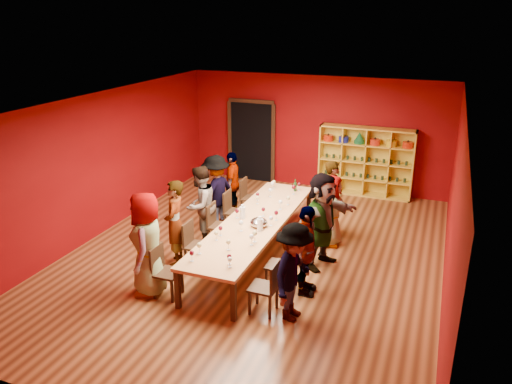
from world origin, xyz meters
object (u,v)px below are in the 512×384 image
person_right_1 (306,251)px  chair_person_right_3 (314,220)px  person_left_4 (233,183)px  chair_person_right_4 (321,210)px  spittoon_bowl (259,223)px  person_right_2 (322,220)px  chair_person_left_4 (248,195)px  tasting_table (255,223)px  shelving_unit (366,158)px  person_left_2 (200,205)px  person_left_3 (216,192)px  person_right_0 (294,272)px  chair_person_left_1 (194,242)px  wine_bottle (295,187)px  chair_person_left_2 (216,223)px  person_right_4 (333,198)px  chair_person_left_0 (163,269)px  person_left_0 (147,244)px  chair_person_left_3 (232,209)px  person_left_1 (175,223)px  chair_person_right_1 (284,263)px  person_right_3 (331,211)px  chair_person_right_0 (268,285)px  chair_person_right_2 (301,238)px

person_right_1 → chair_person_right_3: 2.08m
person_left_4 → chair_person_right_4: 2.24m
spittoon_bowl → person_left_4: bearing=124.6°
person_right_2 → chair_person_left_4: bearing=70.8°
tasting_table → shelving_unit: (1.40, 4.32, 0.28)m
person_left_2 → person_left_3: size_ratio=0.99×
person_left_4 → spittoon_bowl: 2.58m
person_right_0 → chair_person_left_1: bearing=73.3°
chair_person_left_1 → wine_bottle: bearing=67.0°
chair_person_left_2 → person_right_4: size_ratio=0.55×
person_right_0 → chair_person_right_4: bearing=13.3°
chair_person_left_0 → person_right_4: person_right_4 is taller
tasting_table → person_right_2: bearing=4.1°
person_left_3 → tasting_table: bearing=65.6°
person_left_0 → person_right_4: 4.20m
chair_person_left_1 → chair_person_right_3: bearing=45.5°
wine_bottle → chair_person_left_2: bearing=-123.7°
chair_person_right_4 → chair_person_left_1: bearing=-127.2°
person_left_3 → chair_person_right_4: person_left_3 is taller
spittoon_bowl → chair_person_left_0: bearing=-122.9°
chair_person_left_3 → person_right_0: size_ratio=0.56×
tasting_table → person_left_1: (-1.29, -0.81, 0.13)m
chair_person_right_1 → chair_person_right_4: size_ratio=1.00×
chair_person_right_4 → chair_person_right_3: bearing=-90.0°
chair_person_left_0 → person_right_4: bearing=59.2°
chair_person_left_0 → chair_person_left_1: size_ratio=1.00×
shelving_unit → chair_person_right_1: size_ratio=2.70×
person_right_1 → person_right_3: size_ratio=1.06×
chair_person_left_3 → chair_person_left_2: bearing=-90.0°
chair_person_right_0 → chair_person_right_3: size_ratio=1.00×
chair_person_right_3 → person_left_1: bearing=-139.9°
chair_person_left_2 → chair_person_right_0: bearing=-46.7°
person_left_1 → chair_person_right_2: size_ratio=1.86×
shelving_unit → spittoon_bowl: size_ratio=7.19×
chair_person_left_1 → person_right_1: 2.23m
person_left_4 → person_right_1: size_ratio=0.94×
chair_person_left_1 → person_right_0: 2.44m
person_left_2 → chair_person_left_3: person_left_2 is taller
shelving_unit → spittoon_bowl: 4.71m
chair_person_left_2 → chair_person_left_3: 0.80m
chair_person_left_0 → person_right_0: (2.23, 0.14, 0.30)m
shelving_unit → chair_person_left_1: 5.64m
person_left_3 → person_right_2: 2.73m
person_left_4 → person_right_0: bearing=23.8°
chair_person_left_3 → chair_person_left_4: size_ratio=1.00×
person_left_0 → chair_person_left_2: person_left_0 is taller
chair_person_right_1 → tasting_table: bearing=132.9°
person_right_1 → chair_person_right_1: bearing=85.7°
chair_person_left_0 → chair_person_left_4: size_ratio=1.00×
chair_person_left_2 → person_left_3: size_ratio=0.54×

